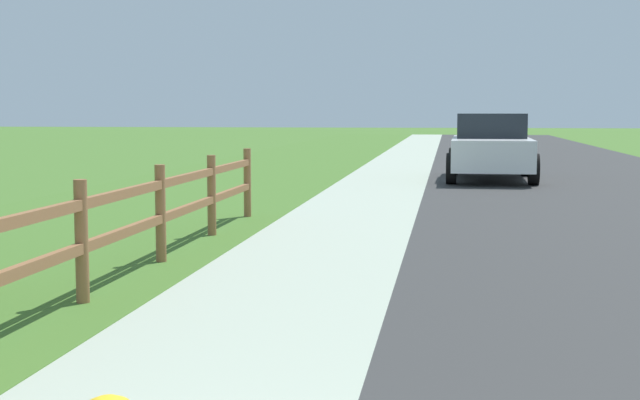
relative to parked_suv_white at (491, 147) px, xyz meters
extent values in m
plane|color=#446E29|center=(-1.44, 4.96, -0.77)|extent=(120.00, 120.00, 0.00)
cube|color=#323232|center=(2.06, 6.96, -0.76)|extent=(7.00, 66.00, 0.01)
cube|color=#A6B29E|center=(-4.44, 6.96, -0.76)|extent=(6.00, 66.00, 0.01)
cube|color=#446E29|center=(-5.94, 6.96, -0.76)|extent=(5.00, 66.00, 0.00)
cylinder|color=#8F5E3A|center=(-3.96, -14.22, -0.25)|extent=(0.11, 0.11, 1.03)
cylinder|color=#8F5E3A|center=(-3.96, -12.17, -0.25)|extent=(0.11, 0.11, 1.03)
cylinder|color=#8F5E3A|center=(-3.96, -10.11, -0.25)|extent=(0.11, 0.11, 1.03)
cylinder|color=#8F5E3A|center=(-3.96, -8.06, -0.25)|extent=(0.11, 0.11, 1.03)
cube|color=#8F5E3A|center=(-3.96, -14.22, -0.30)|extent=(0.07, 12.33, 0.09)
cube|color=#8F5E3A|center=(-3.96, -14.22, 0.06)|extent=(0.07, 12.33, 0.09)
cube|color=white|center=(0.00, -0.07, -0.13)|extent=(1.84, 4.48, 0.68)
cube|color=#1E232B|center=(0.00, 0.22, 0.49)|extent=(1.59, 2.12, 0.56)
cylinder|color=black|center=(-0.85, 1.33, -0.42)|extent=(0.23, 0.69, 0.68)
cylinder|color=black|center=(0.90, 1.29, -0.42)|extent=(0.23, 0.69, 0.68)
cylinder|color=black|center=(-0.91, -1.43, -0.42)|extent=(0.23, 0.69, 0.68)
cylinder|color=black|center=(0.85, -1.47, -0.42)|extent=(0.23, 0.69, 0.68)
camera|label=1|loc=(-0.96, -21.21, 0.83)|focal=50.41mm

